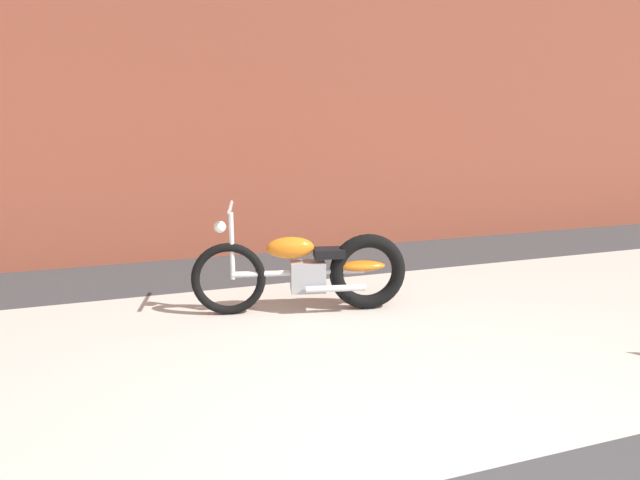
# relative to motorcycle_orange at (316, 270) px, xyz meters

# --- Properties ---
(ground_plane) EXTENTS (80.00, 80.00, 0.00)m
(ground_plane) POSITION_rel_motorcycle_orange_xyz_m (-0.13, -2.55, -0.40)
(ground_plane) COLOR #38383A
(sidewalk_slab) EXTENTS (36.00, 3.50, 0.01)m
(sidewalk_slab) POSITION_rel_motorcycle_orange_xyz_m (-0.13, -0.80, -0.40)
(sidewalk_slab) COLOR #B2ADA3
(sidewalk_slab) RESTS_ON ground
(brick_building_wall) EXTENTS (36.00, 0.50, 5.74)m
(brick_building_wall) POSITION_rel_motorcycle_orange_xyz_m (-0.13, 2.65, 2.47)
(brick_building_wall) COLOR brown
(brick_building_wall) RESTS_ON ground
(motorcycle_orange) EXTENTS (1.99, 0.70, 1.03)m
(motorcycle_orange) POSITION_rel_motorcycle_orange_xyz_m (0.00, 0.00, 0.00)
(motorcycle_orange) COLOR black
(motorcycle_orange) RESTS_ON ground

